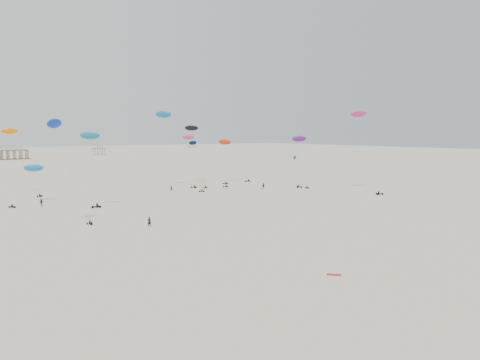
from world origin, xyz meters
TOP-DOWN VIEW (x-y plane):
  - ground_plane at (0.00, 200.00)m, footprint 900.00×900.00m
  - pavilion_main at (-10.00, 350.00)m, footprint 21.00×13.00m
  - pavilion_small at (60.00, 380.00)m, footprint 9.00×7.00m
  - rig_0 at (-39.23, 92.49)m, footprint 8.07×6.37m
  - rig_1 at (40.95, 113.77)m, footprint 3.36×7.62m
  - rig_2 at (10.37, 130.86)m, footprint 5.13×14.20m
  - rig_3 at (14.61, 134.77)m, footprint 3.29×9.52m
  - rig_4 at (-38.23, 128.05)m, footprint 10.23×10.80m
  - rig_5 at (-38.75, 147.96)m, footprint 8.84×14.47m
  - rig_6 at (41.91, 114.44)m, footprint 4.99×4.93m
  - rig_7 at (6.76, 141.30)m, footprint 9.62×14.78m
  - rig_8 at (-27.61, 111.11)m, footprint 5.20×5.18m
  - rig_9 at (33.23, 143.85)m, footprint 8.75×10.96m
  - rig_11 at (22.14, 148.08)m, footprint 8.78×17.33m
  - rig_12 at (52.07, 97.10)m, footprint 8.82×15.54m
  - rig_13 at (16.92, 139.76)m, footprint 9.02×16.04m
  - spectator_0 at (-25.91, 81.28)m, footprint 0.97×0.96m
  - spectator_1 at (29.40, 117.29)m, footprint 1.25×1.07m
  - spectator_2 at (-37.76, 119.47)m, footprint 1.46×1.32m
  - spectator_3 at (2.34, 129.26)m, footprint 0.74×0.52m
  - grounded_kite_b at (-19.12, 39.04)m, footprint 1.76×1.77m

SIDE VIEW (x-z plane):
  - ground_plane at x=0.00m, z-range 0.00..0.00m
  - spectator_0 at x=-25.91m, z-range -1.11..1.11m
  - spectator_1 at x=29.40m, z-range -1.10..1.10m
  - spectator_2 at x=-37.76m, z-range -1.10..1.10m
  - spectator_3 at x=2.34m, z-range -1.00..1.00m
  - grounded_kite_b at x=-19.12m, z-range -0.04..0.04m
  - pavilion_small at x=60.00m, z-range -0.51..7.49m
  - pavilion_main at x=-10.00m, z-range -0.68..9.12m
  - rig_1 at x=40.95m, z-range 1.84..12.71m
  - rig_4 at x=-38.23m, z-range 1.48..14.15m
  - rig_3 at x=14.61m, z-range 2.19..18.13m
  - rig_11 at x=22.14m, z-range 2.52..21.25m
  - rig_9 at x=33.23m, z-range 3.92..20.56m
  - rig_2 at x=10.37m, z-range 3.18..22.68m
  - rig_6 at x=41.91m, z-range 4.55..21.84m
  - rig_8 at x=-27.61m, z-range 4.13..22.79m
  - rig_5 at x=-38.75m, z-range 4.58..26.23m
  - rig_0 at x=-39.23m, z-range 6.47..27.42m
  - rig_13 at x=16.92m, z-range 5.88..28.86m
  - rig_12 at x=52.07m, z-range 7.37..33.88m
  - rig_7 at x=6.76m, z-range 8.58..35.01m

